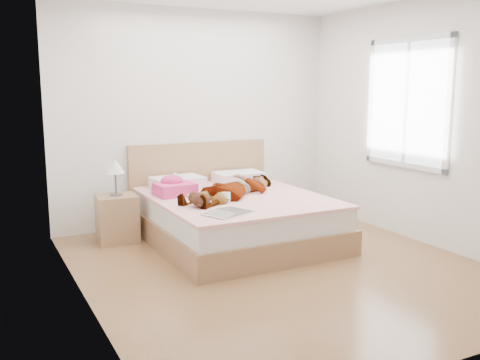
# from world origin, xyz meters

# --- Properties ---
(ground) EXTENTS (4.00, 4.00, 0.00)m
(ground) POSITION_xyz_m (0.00, 0.00, 0.00)
(ground) COLOR #503119
(ground) RESTS_ON ground
(woman) EXTENTS (1.59, 1.26, 0.21)m
(woman) POSITION_xyz_m (-0.00, 1.00, 0.61)
(woman) COLOR silver
(woman) RESTS_ON bed
(hair) EXTENTS (0.41, 0.50, 0.07)m
(hair) POSITION_xyz_m (-0.57, 1.45, 0.55)
(hair) COLOR black
(hair) RESTS_ON bed
(phone) EXTENTS (0.09, 0.11, 0.05)m
(phone) POSITION_xyz_m (-0.50, 1.40, 0.70)
(phone) COLOR silver
(phone) RESTS_ON bed
(room_shell) EXTENTS (4.00, 4.00, 4.00)m
(room_shell) POSITION_xyz_m (1.77, 0.30, 1.50)
(room_shell) COLOR white
(room_shell) RESTS_ON ground
(bed) EXTENTS (1.80, 2.08, 1.00)m
(bed) POSITION_xyz_m (0.00, 1.04, 0.28)
(bed) COLOR brown
(bed) RESTS_ON ground
(towel) EXTENTS (0.43, 0.36, 0.22)m
(towel) POSITION_xyz_m (-0.58, 1.29, 0.60)
(towel) COLOR #FD4489
(towel) RESTS_ON bed
(magazine) EXTENTS (0.53, 0.45, 0.03)m
(magazine) POSITION_xyz_m (-0.43, 0.25, 0.52)
(magazine) COLOR white
(magazine) RESTS_ON bed
(coffee_mug) EXTENTS (0.14, 0.12, 0.10)m
(coffee_mug) POSITION_xyz_m (-0.23, 0.71, 0.56)
(coffee_mug) COLOR white
(coffee_mug) RESTS_ON bed
(plush_toy) EXTENTS (0.23, 0.29, 0.14)m
(plush_toy) POSITION_xyz_m (-0.57, 0.62, 0.59)
(plush_toy) COLOR black
(plush_toy) RESTS_ON bed
(nightstand) EXTENTS (0.45, 0.40, 0.91)m
(nightstand) POSITION_xyz_m (-1.16, 1.53, 0.30)
(nightstand) COLOR brown
(nightstand) RESTS_ON ground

